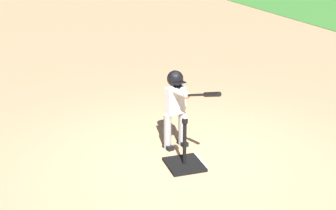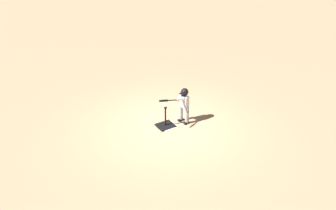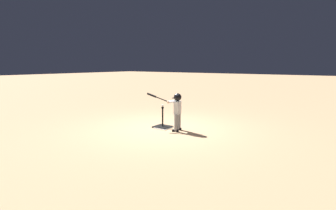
% 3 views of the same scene
% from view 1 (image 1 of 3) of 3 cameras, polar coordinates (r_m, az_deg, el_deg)
% --- Properties ---
extents(ground_plane, '(90.00, 90.00, 0.00)m').
position_cam_1_polar(ground_plane, '(6.26, 2.18, -7.01)').
color(ground_plane, tan).
extents(home_plate, '(0.45, 0.45, 0.02)m').
position_cam_1_polar(home_plate, '(6.23, 2.20, -7.04)').
color(home_plate, white).
rests_on(home_plate, ground_plane).
extents(batting_tee, '(0.51, 0.46, 0.66)m').
position_cam_1_polar(batting_tee, '(6.14, 2.01, -6.81)').
color(batting_tee, black).
rests_on(batting_tee, ground_plane).
extents(batter_child, '(1.09, 0.44, 1.12)m').
position_cam_1_polar(batter_child, '(6.41, 1.06, 0.59)').
color(batter_child, gray).
rests_on(batter_child, ground_plane).
extents(baseball, '(0.07, 0.07, 0.07)m').
position_cam_1_polar(baseball, '(5.89, 2.08, -1.42)').
color(baseball, white).
rests_on(baseball, batting_tee).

